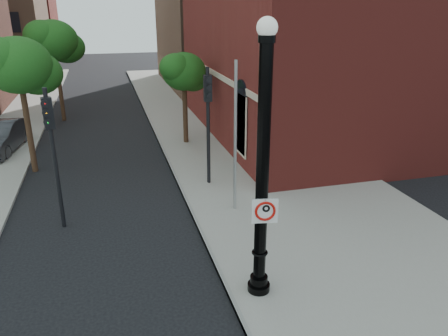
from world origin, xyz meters
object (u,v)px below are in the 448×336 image
object	(u,v)px
lamppost	(262,182)
no_parking_sign	(265,211)
traffic_signal_left	(51,137)
parked_car	(0,137)
traffic_signal_right	(208,108)

from	to	relation	value
lamppost	no_parking_sign	xyz separation A→B (m)	(0.03, -0.17, -0.65)
traffic_signal_left	lamppost	bearing A→B (deg)	-59.30
parked_car	lamppost	bearing A→B (deg)	-49.96
parked_car	traffic_signal_right	bearing A→B (deg)	-28.53
lamppost	traffic_signal_right	bearing A→B (deg)	86.40
traffic_signal_right	traffic_signal_left	bearing A→B (deg)	-154.64
lamppost	parked_car	bearing A→B (deg)	120.97
no_parking_sign	traffic_signal_right	size ratio (longest dim) A/B	0.13
parked_car	traffic_signal_right	xyz separation A→B (m)	(8.75, -6.74, 2.38)
no_parking_sign	traffic_signal_right	distance (m)	7.32
parked_car	traffic_signal_left	xyz separation A→B (m)	(3.41, -8.86, 2.30)
lamppost	no_parking_sign	world-z (taller)	lamppost
no_parking_sign	lamppost	bearing A→B (deg)	110.92
lamppost	traffic_signal_left	bearing A→B (deg)	134.54
lamppost	traffic_signal_left	xyz separation A→B (m)	(-4.90, 4.98, 0.01)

